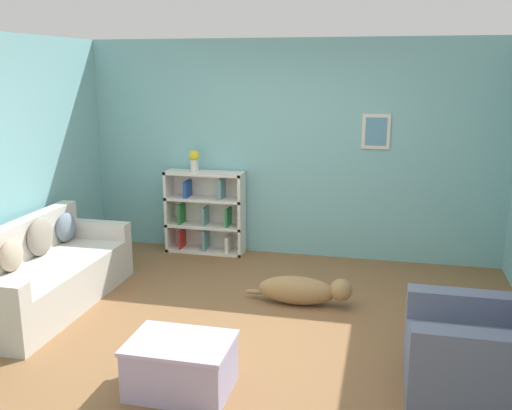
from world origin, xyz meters
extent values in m
plane|color=brown|center=(0.00, 0.00, 0.00)|extent=(14.00, 14.00, 0.00)
cube|color=#7AB7BC|center=(0.00, 2.25, 1.30)|extent=(5.60, 0.10, 2.60)
cube|color=silver|center=(1.00, 2.19, 1.55)|extent=(0.32, 0.02, 0.40)
cube|color=#568EAD|center=(1.00, 2.18, 1.55)|extent=(0.24, 0.01, 0.32)
cube|color=beige|center=(-1.99, 0.10, 0.21)|extent=(0.81, 2.00, 0.42)
cube|color=beige|center=(-2.32, 0.10, 0.62)|extent=(0.16, 2.00, 0.38)
cube|color=beige|center=(-1.99, 1.02, 0.52)|extent=(0.81, 0.16, 0.18)
ellipsoid|color=tan|center=(-2.20, -0.14, 0.58)|extent=(0.14, 0.30, 0.30)
ellipsoid|color=gray|center=(-2.20, 0.33, 0.62)|extent=(0.14, 0.39, 0.39)
ellipsoid|color=slate|center=(-2.20, 0.80, 0.59)|extent=(0.14, 0.32, 0.32)
cube|color=silver|center=(-1.50, 2.04, 0.51)|extent=(0.04, 0.29, 1.02)
cube|color=silver|center=(-0.56, 2.04, 0.51)|extent=(0.04, 0.29, 1.02)
cube|color=silver|center=(-1.03, 2.17, 0.51)|extent=(0.98, 0.02, 1.02)
cube|color=silver|center=(-1.03, 2.04, 0.02)|extent=(0.98, 0.29, 0.04)
cube|color=silver|center=(-1.03, 2.04, 0.34)|extent=(0.98, 0.29, 0.04)
cube|color=silver|center=(-1.03, 2.04, 0.68)|extent=(0.98, 0.29, 0.04)
cube|color=silver|center=(-1.03, 2.04, 1.01)|extent=(0.98, 0.29, 0.04)
cube|color=#B22823|center=(-1.34, 2.03, 0.15)|extent=(0.03, 0.22, 0.26)
cube|color=#287A3D|center=(-1.34, 2.03, 0.48)|extent=(0.03, 0.22, 0.25)
cube|color=#234C9E|center=(-1.25, 2.03, 0.80)|extent=(0.05, 0.22, 0.20)
cube|color=#60939E|center=(-1.03, 2.03, 0.16)|extent=(0.03, 0.22, 0.28)
cube|color=#60939E|center=(-1.02, 2.03, 0.47)|extent=(0.03, 0.22, 0.22)
cube|color=#60939E|center=(-0.81, 2.03, 0.82)|extent=(0.03, 0.22, 0.25)
cube|color=silver|center=(-0.73, 2.03, 0.12)|extent=(0.04, 0.22, 0.21)
cube|color=#287A3D|center=(-0.73, 2.03, 0.47)|extent=(0.03, 0.22, 0.22)
cube|color=slate|center=(1.85, -0.58, 0.20)|extent=(1.00, 0.88, 0.40)
cube|color=slate|center=(1.85, -0.93, 0.51)|extent=(1.00, 0.18, 0.22)
cube|color=slate|center=(1.85, -0.23, 0.51)|extent=(1.00, 0.18, 0.22)
cube|color=#ADA3CC|center=(-0.22, -1.04, 0.19)|extent=(0.71, 0.51, 0.39)
cube|color=#BBB0DC|center=(-0.22, -1.04, 0.37)|extent=(0.74, 0.53, 0.03)
ellipsoid|color=#9E7A4C|center=(0.34, 0.68, 0.14)|extent=(0.76, 0.26, 0.28)
sphere|color=#9E7A4C|center=(0.78, 0.68, 0.19)|extent=(0.22, 0.22, 0.22)
ellipsoid|color=#9E7A4C|center=(-0.09, 0.72, 0.07)|extent=(0.20, 0.05, 0.05)
cylinder|color=silver|center=(-1.15, 2.04, 1.10)|extent=(0.10, 0.10, 0.14)
sphere|color=yellow|center=(-1.15, 2.04, 1.22)|extent=(0.13, 0.13, 0.13)
camera|label=1|loc=(1.14, -4.50, 2.28)|focal=40.00mm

